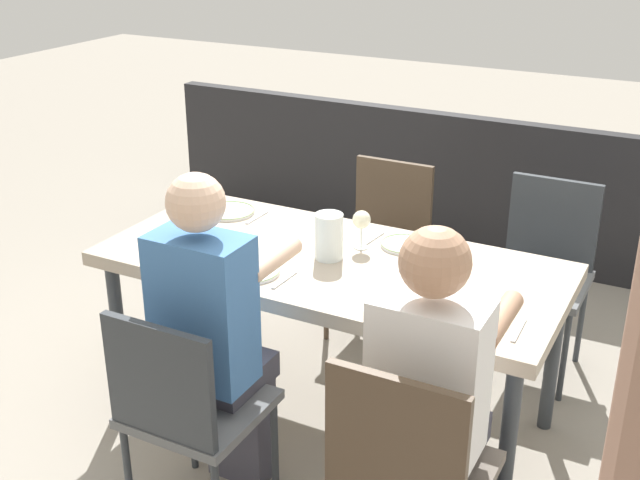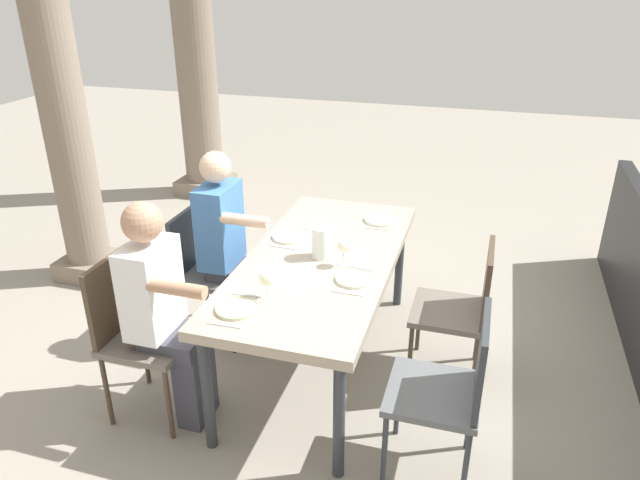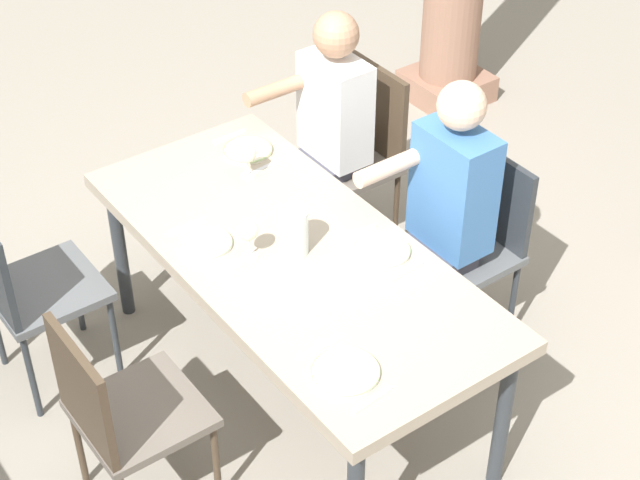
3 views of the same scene
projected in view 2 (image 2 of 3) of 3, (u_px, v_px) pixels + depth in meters
name	position (u px, v px, depth m)	size (l,w,h in m)	color
ground_plane	(321.00, 362.00, 3.83)	(16.00, 16.00, 0.00)	gray
dining_table	(321.00, 267.00, 3.53)	(1.90, 0.86, 0.76)	tan
chair_west_north	(136.00, 326.00, 3.22)	(0.44, 0.44, 0.94)	#6A6158
chair_west_south	(451.00, 385.00, 2.78)	(0.44, 0.44, 0.92)	#5B5E61
chair_mid_north	(205.00, 265.00, 3.94)	(0.44, 0.44, 0.89)	#5B5E61
chair_mid_south	(463.00, 304.00, 3.50)	(0.44, 0.44, 0.89)	#6A6158
diner_woman_green	(164.00, 309.00, 3.10)	(0.35, 0.49, 1.29)	#3F3F4C
diner_man_white	(230.00, 244.00, 3.81)	(0.35, 0.49, 1.32)	#3F3F4C
stone_column_centre	(60.00, 94.00, 4.30)	(0.44, 0.44, 3.03)	gray
stone_column_far	(195.00, 56.00, 6.13)	(0.54, 0.54, 3.03)	gray
plate_0	(237.00, 308.00, 2.97)	(0.22, 0.22, 0.02)	silver
wine_glass_0	(266.00, 279.00, 3.04)	(0.08, 0.08, 0.16)	white
fork_0	(224.00, 325.00, 2.84)	(0.02, 0.17, 0.01)	silver
spoon_0	(248.00, 295.00, 3.10)	(0.02, 0.17, 0.01)	silver
plate_1	(354.00, 279.00, 3.24)	(0.21, 0.21, 0.02)	white
wine_glass_1	(344.00, 247.00, 3.36)	(0.08, 0.08, 0.17)	white
fork_1	(347.00, 293.00, 3.12)	(0.02, 0.17, 0.01)	silver
spoon_1	(360.00, 268.00, 3.38)	(0.02, 0.17, 0.01)	silver
plate_2	(290.00, 236.00, 3.76)	(0.23, 0.23, 0.02)	white
fork_2	(282.00, 247.00, 3.63)	(0.02, 0.17, 0.01)	silver
spoon_2	(297.00, 228.00, 3.89)	(0.02, 0.17, 0.01)	silver
plate_3	(381.00, 220.00, 4.01)	(0.24, 0.24, 0.02)	white
fork_3	(377.00, 229.00, 3.88)	(0.02, 0.17, 0.01)	silver
spoon_3	(386.00, 212.00, 4.14)	(0.02, 0.17, 0.01)	silver
water_pitcher	(321.00, 244.00, 3.48)	(0.12, 0.12, 0.19)	white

